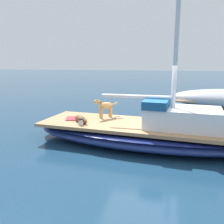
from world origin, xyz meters
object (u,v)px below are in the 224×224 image
object	(u,v)px
dog_brown	(81,119)
deck_winch	(81,122)
deck_towel	(72,118)
dog_tan	(105,106)
sailboat_main	(142,134)
coiled_rope	(118,117)

from	to	relation	value
dog_brown	deck_winch	bearing A→B (deg)	20.51
deck_towel	dog_tan	bearing A→B (deg)	110.00
sailboat_main	deck_towel	xyz separation A→B (m)	(-0.18, -2.48, 0.34)
sailboat_main	deck_towel	distance (m)	2.51
dog_brown	coiled_rope	bearing A→B (deg)	128.17
sailboat_main	deck_winch	distance (m)	2.00
sailboat_main	dog_tan	bearing A→B (deg)	-112.26
coiled_rope	dog_brown	bearing A→B (deg)	-51.83
coiled_rope	deck_towel	bearing A→B (deg)	-72.72
dog_tan	coiled_rope	bearing A→B (deg)	100.58
sailboat_main	coiled_rope	bearing A→B (deg)	-125.12
dog_tan	deck_winch	distance (m)	1.25
dog_brown	coiled_rope	world-z (taller)	dog_brown
dog_tan	coiled_rope	world-z (taller)	dog_tan
deck_winch	deck_towel	world-z (taller)	deck_winch
dog_tan	deck_towel	bearing A→B (deg)	-70.00
sailboat_main	deck_towel	size ratio (longest dim) A/B	13.29
deck_winch	coiled_rope	xyz separation A→B (m)	(-1.20, 0.95, -0.08)
dog_tan	dog_brown	bearing A→B (deg)	-39.03
sailboat_main	dog_tan	size ratio (longest dim) A/B	9.90
sailboat_main	coiled_rope	world-z (taller)	coiled_rope
sailboat_main	deck_winch	world-z (taller)	deck_winch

